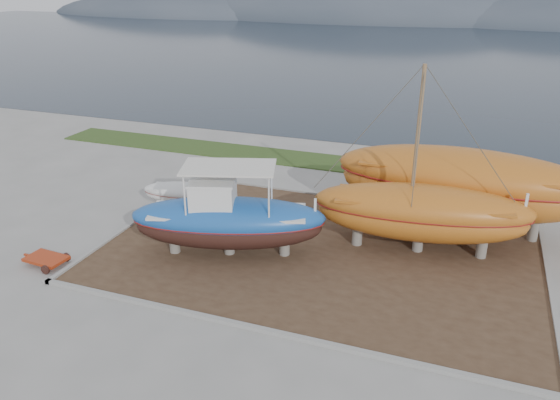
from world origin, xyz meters
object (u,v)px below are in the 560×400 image
at_px(orange_sailboat, 427,164).
at_px(red_trailer, 47,261).
at_px(white_dinghy, 185,196).
at_px(blue_caique, 228,211).
at_px(orange_bare_hull, 460,191).

height_order(orange_sailboat, red_trailer, orange_sailboat).
height_order(white_dinghy, orange_sailboat, orange_sailboat).
bearing_deg(orange_sailboat, blue_caique, -165.24).
relative_size(white_dinghy, orange_bare_hull, 0.37).
bearing_deg(red_trailer, white_dinghy, 74.49).
xyz_separation_m(orange_sailboat, orange_bare_hull, (1.39, 2.83, -2.07)).
relative_size(orange_sailboat, orange_bare_hull, 0.79).
bearing_deg(red_trailer, orange_bare_hull, 34.89).
bearing_deg(orange_bare_hull, blue_caique, -145.38).
bearing_deg(orange_bare_hull, red_trailer, -147.91).
bearing_deg(blue_caique, orange_bare_hull, 15.83).
distance_m(white_dinghy, orange_bare_hull, 13.27).
xyz_separation_m(blue_caique, orange_bare_hull, (8.87, 5.84, -0.08)).
height_order(white_dinghy, red_trailer, white_dinghy).
distance_m(blue_caique, red_trailer, 7.71).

